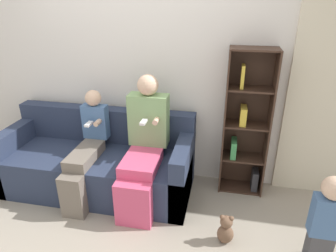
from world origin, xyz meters
TOP-DOWN VIEW (x-y plane):
  - ground_plane at (0.00, 0.00)m, footprint 14.00×14.00m
  - back_wall at (0.00, 0.97)m, footprint 10.00×0.06m
  - curtain_panel at (1.99, 0.92)m, footprint 0.86×0.04m
  - couch at (-0.35, 0.51)m, footprint 2.04×0.84m
  - adult_seated at (0.21, 0.42)m, footprint 0.40×0.78m
  - child_seated at (-0.39, 0.36)m, footprint 0.27×0.79m
  - toddler_standing at (1.80, -0.11)m, footprint 0.22×0.18m
  - bookshelf at (1.20, 0.82)m, footprint 0.46×0.28m
  - teddy_bear at (1.06, -0.06)m, footprint 0.14×0.12m

SIDE VIEW (x-z plane):
  - ground_plane at x=0.00m, z-range 0.00..0.00m
  - teddy_bear at x=1.06m, z-range -0.01..0.28m
  - couch at x=-0.35m, z-range -0.13..0.71m
  - toddler_standing at x=1.80m, z-range 0.03..0.83m
  - child_seated at x=-0.39m, z-range 0.00..1.09m
  - adult_seated at x=0.21m, z-range 0.02..1.31m
  - bookshelf at x=1.20m, z-range -0.03..1.52m
  - curtain_panel at x=1.99m, z-range 0.00..2.29m
  - back_wall at x=0.00m, z-range 0.00..2.55m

